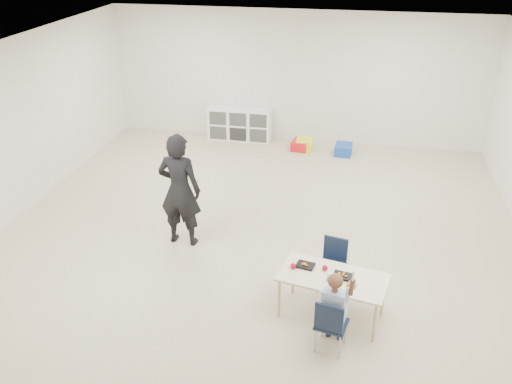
% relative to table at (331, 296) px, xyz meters
% --- Properties ---
extents(room, '(9.00, 9.02, 2.80)m').
position_rel_table_xyz_m(room, '(-1.24, 1.42, 1.10)').
color(room, beige).
rests_on(room, ground).
extents(table, '(1.39, 0.89, 0.59)m').
position_rel_table_xyz_m(table, '(0.00, 0.00, 0.00)').
color(table, '#F4E4C3').
rests_on(table, ground).
extents(chair_near, '(0.40, 0.38, 0.71)m').
position_rel_table_xyz_m(chair_near, '(0.04, -0.56, 0.06)').
color(chair_near, black).
rests_on(chair_near, ground).
extents(chair_far, '(0.40, 0.38, 0.71)m').
position_rel_table_xyz_m(chair_far, '(-0.04, 0.56, 0.06)').
color(chair_far, black).
rests_on(chair_far, ground).
extents(child, '(0.56, 0.56, 1.12)m').
position_rel_table_xyz_m(child, '(0.04, -0.56, 0.26)').
color(child, '#BCD0FF').
rests_on(child, chair_near).
extents(lunch_tray_near, '(0.25, 0.20, 0.03)m').
position_rel_table_xyz_m(lunch_tray_near, '(0.11, 0.01, 0.31)').
color(lunch_tray_near, black).
rests_on(lunch_tray_near, table).
extents(lunch_tray_far, '(0.25, 0.20, 0.03)m').
position_rel_table_xyz_m(lunch_tray_far, '(-0.35, 0.14, 0.31)').
color(lunch_tray_far, black).
rests_on(lunch_tray_far, table).
extents(milk_carton, '(0.08, 0.08, 0.10)m').
position_rel_table_xyz_m(milk_carton, '(-0.03, -0.09, 0.34)').
color(milk_carton, white).
rests_on(milk_carton, table).
extents(bread_roll, '(0.09, 0.09, 0.07)m').
position_rel_table_xyz_m(bread_roll, '(0.22, -0.15, 0.33)').
color(bread_roll, tan).
rests_on(bread_roll, table).
extents(apple_near, '(0.07, 0.07, 0.07)m').
position_rel_table_xyz_m(apple_near, '(-0.11, 0.11, 0.33)').
color(apple_near, maroon).
rests_on(apple_near, table).
extents(apple_far, '(0.07, 0.07, 0.07)m').
position_rel_table_xyz_m(apple_far, '(-0.49, 0.07, 0.33)').
color(apple_far, maroon).
rests_on(apple_far, table).
extents(cubby_shelf, '(1.40, 0.40, 0.70)m').
position_rel_table_xyz_m(cubby_shelf, '(-2.44, 5.70, 0.05)').
color(cubby_shelf, white).
rests_on(cubby_shelf, ground).
extents(adult, '(0.66, 0.45, 1.75)m').
position_rel_table_xyz_m(adult, '(-2.34, 1.31, 0.58)').
color(adult, black).
rests_on(adult, ground).
extents(bin_red, '(0.39, 0.47, 0.21)m').
position_rel_table_xyz_m(bin_red, '(-1.03, 5.35, -0.20)').
color(bin_red, red).
rests_on(bin_red, ground).
extents(bin_yellow, '(0.36, 0.44, 0.21)m').
position_rel_table_xyz_m(bin_yellow, '(-0.96, 5.40, -0.20)').
color(bin_yellow, yellow).
rests_on(bin_yellow, ground).
extents(bin_blue, '(0.36, 0.46, 0.22)m').
position_rel_table_xyz_m(bin_blue, '(-0.12, 5.25, -0.19)').
color(bin_blue, '#1641A5').
rests_on(bin_blue, ground).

